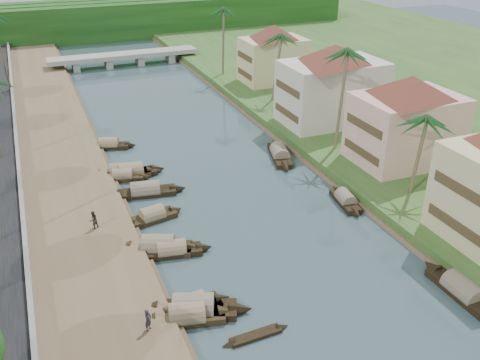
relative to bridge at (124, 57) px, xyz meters
name	(u,v)px	position (x,y,z in m)	size (l,w,h in m)	color
ground	(303,279)	(0.00, -72.00, -1.72)	(220.00, 220.00, 0.00)	#354A50
left_bank	(68,200)	(-16.00, -52.00, -1.32)	(10.00, 180.00, 0.80)	brown
right_bank	(363,147)	(19.00, -52.00, -1.12)	(16.00, 180.00, 1.20)	#2B4E1F
retaining_wall	(22,199)	(-20.20, -52.00, -0.37)	(0.40, 180.00, 1.10)	gray
treeline	(99,20)	(0.00, 28.00, 2.28)	(120.00, 14.00, 8.00)	#11370F
bridge	(124,57)	(0.00, 0.00, 0.00)	(28.00, 4.00, 2.40)	gray
building_mid	(407,119)	(19.99, -58.00, 4.41)	(14.11, 14.11, 9.70)	beige
building_far	(332,83)	(18.99, -44.00, 4.66)	(15.59, 15.59, 10.20)	beige
building_distant	(273,53)	(19.99, -24.00, 4.16)	(12.62, 12.62, 9.20)	#C8B086
sampan_3	(194,309)	(-9.33, -72.57, -1.30)	(8.86, 4.92, 2.35)	black
sampan_4	(187,316)	(-10.02, -73.19, -1.31)	(7.73, 3.25, 2.16)	black
sampan_5	(191,307)	(-9.47, -72.33, -1.31)	(6.48, 1.96, 2.08)	black
sampan_6	(158,248)	(-9.71, -63.85, -1.30)	(8.16, 4.81, 2.39)	black
sampan_7	(172,251)	(-8.77, -64.72, -1.31)	(7.31, 2.68, 1.95)	black
sampan_8	(152,217)	(-8.94, -58.48, -1.31)	(6.65, 2.78, 2.04)	black
sampan_9	(145,191)	(-8.36, -53.19, -1.31)	(8.87, 3.07, 2.20)	black
sampan_10	(123,177)	(-9.85, -48.81, -1.32)	(6.41, 3.25, 1.80)	black
sampan_11	(131,173)	(-8.81, -48.19, -1.31)	(7.82, 2.09, 2.23)	black
sampan_12	(124,172)	(-9.55, -47.68, -1.31)	(8.70, 3.85, 2.07)	black
sampan_13	(109,145)	(-9.71, -39.31, -1.32)	(6.93, 3.61, 1.92)	black
sampan_14	(462,291)	(10.29, -78.43, -1.31)	(1.91, 8.92, 2.16)	black
sampan_15	(345,200)	(9.85, -62.62, -1.32)	(2.32, 6.85, 1.86)	black
sampan_16	(280,154)	(8.72, -49.91, -1.31)	(4.04, 9.42, 2.26)	black
canoe_1	(256,336)	(-6.10, -76.54, -1.62)	(5.18, 1.05, 0.83)	black
canoe_2	(119,178)	(-10.20, -48.50, -1.62)	(6.16, 1.69, 0.89)	black
palm_1	(423,120)	(16.00, -64.88, 7.14)	(3.20, 3.20, 9.37)	brown
palm_2	(344,53)	(15.00, -52.19, 10.71)	(3.20, 3.20, 13.08)	brown
palm_3	(276,37)	(16.00, -32.85, 8.66)	(3.20, 3.20, 10.93)	brown
palm_7	(222,11)	(14.00, -16.58, 10.07)	(3.20, 3.20, 12.42)	brown
tree_6	(362,75)	(24.00, -43.27, 5.11)	(4.85, 4.85, 7.73)	#413025
person_near	(148,320)	(-12.93, -73.91, -0.09)	(0.61, 0.40, 1.67)	#2A2931
person_far	(93,220)	(-14.40, -59.16, -0.06)	(0.84, 0.65, 1.72)	#302C21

